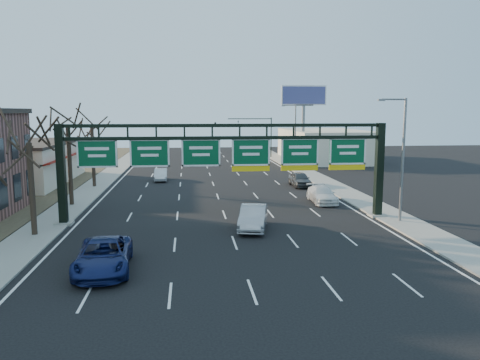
{
  "coord_description": "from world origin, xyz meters",
  "views": [
    {
      "loc": [
        -2.79,
        -25.95,
        8.05
      ],
      "look_at": [
        0.9,
        6.88,
        3.2
      ],
      "focal_mm": 35.0,
      "sensor_mm": 36.0,
      "label": 1
    }
  ],
  "objects": [
    {
      "name": "car_white_wagon",
      "position": [
        9.07,
        14.01,
        0.71
      ],
      "size": [
        2.11,
        4.96,
        1.43
      ],
      "primitive_type": "imported",
      "rotation": [
        0.0,
        0.0,
        -0.02
      ],
      "color": "white",
      "rests_on": "ground"
    },
    {
      "name": "tree_far",
      "position": [
        -12.8,
        25.0,
        7.48
      ],
      "size": [
        3.6,
        3.6,
        8.86
      ],
      "color": "black",
      "rests_on": "sidewalk_left"
    },
    {
      "name": "sign_gantry",
      "position": [
        0.16,
        8.0,
        4.63
      ],
      "size": [
        24.6,
        1.2,
        7.2
      ],
      "color": "black",
      "rests_on": "ground"
    },
    {
      "name": "car_silver_sedan",
      "position": [
        1.63,
        5.23,
        0.82
      ],
      "size": [
        2.75,
        5.21,
        1.63
      ],
      "primitive_type": "imported",
      "rotation": [
        0.0,
        0.0,
        -0.22
      ],
      "color": "#9D9DA1",
      "rests_on": "ground"
    },
    {
      "name": "sidewalk_right",
      "position": [
        12.8,
        20.0,
        0.06
      ],
      "size": [
        3.0,
        120.0,
        0.12
      ],
      "primitive_type": "cube",
      "color": "gray",
      "rests_on": "ground"
    },
    {
      "name": "tree_mid",
      "position": [
        -12.8,
        15.0,
        7.85
      ],
      "size": [
        3.6,
        3.6,
        9.24
      ],
      "color": "black",
      "rests_on": "sidewalk_left"
    },
    {
      "name": "car_blue_suv",
      "position": [
        -7.13,
        -2.42,
        0.8
      ],
      "size": [
        3.01,
        5.91,
        1.6
      ],
      "primitive_type": "imported",
      "rotation": [
        0.0,
        0.0,
        0.06
      ],
      "color": "#121D52",
      "rests_on": "ground"
    },
    {
      "name": "cream_strip",
      "position": [
        -21.48,
        29.0,
        2.36
      ],
      "size": [
        10.9,
        18.4,
        4.7
      ],
      "color": "beige",
      "rests_on": "ground"
    },
    {
      "name": "streetlight_near",
      "position": [
        12.47,
        6.0,
        5.08
      ],
      "size": [
        2.15,
        0.22,
        9.0
      ],
      "color": "slate",
      "rests_on": "sidewalk_right"
    },
    {
      "name": "streetlight_far",
      "position": [
        12.47,
        40.0,
        5.08
      ],
      "size": [
        2.15,
        0.22,
        9.0
      ],
      "color": "slate",
      "rests_on": "sidewalk_right"
    },
    {
      "name": "lane_markings",
      "position": [
        0.0,
        20.0,
        0.01
      ],
      "size": [
        21.6,
        120.0,
        0.01
      ],
      "primitive_type": "cube",
      "color": "white",
      "rests_on": "ground"
    },
    {
      "name": "billboard_right",
      "position": [
        15.0,
        44.98,
        9.06
      ],
      "size": [
        7.0,
        0.5,
        12.0
      ],
      "color": "slate",
      "rests_on": "ground"
    },
    {
      "name": "traffic_signal_mast",
      "position": [
        5.69,
        55.0,
        5.5
      ],
      "size": [
        10.16,
        0.54,
        7.0
      ],
      "color": "black",
      "rests_on": "ground"
    },
    {
      "name": "sidewalk_left",
      "position": [
        -12.8,
        20.0,
        0.06
      ],
      "size": [
        3.0,
        120.0,
        0.12
      ],
      "primitive_type": "cube",
      "color": "gray",
      "rests_on": "ground"
    },
    {
      "name": "tree_gantry",
      "position": [
        -12.8,
        5.0,
        7.11
      ],
      "size": [
        3.6,
        3.6,
        8.48
      ],
      "color": "black",
      "rests_on": "sidewalk_left"
    },
    {
      "name": "ground",
      "position": [
        0.0,
        0.0,
        0.0
      ],
      "size": [
        160.0,
        160.0,
        0.0
      ],
      "primitive_type": "plane",
      "color": "black",
      "rests_on": "ground"
    },
    {
      "name": "building_right_distant",
      "position": [
        20.0,
        50.0,
        2.5
      ],
      "size": [
        12.0,
        20.0,
        5.0
      ],
      "primitive_type": "cube",
      "color": "beige",
      "rests_on": "ground"
    },
    {
      "name": "car_grey_far",
      "position": [
        9.26,
        23.08,
        0.78
      ],
      "size": [
        1.88,
        4.6,
        1.56
      ],
      "primitive_type": "imported",
      "rotation": [
        0.0,
        0.0,
        0.01
      ],
      "color": "#424447",
      "rests_on": "ground"
    },
    {
      "name": "car_silver_distant",
      "position": [
        -5.97,
        29.13,
        0.69
      ],
      "size": [
        1.55,
        4.2,
        1.37
      ],
      "primitive_type": "imported",
      "rotation": [
        0.0,
        0.0,
        0.02
      ],
      "color": "silver",
      "rests_on": "ground"
    }
  ]
}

